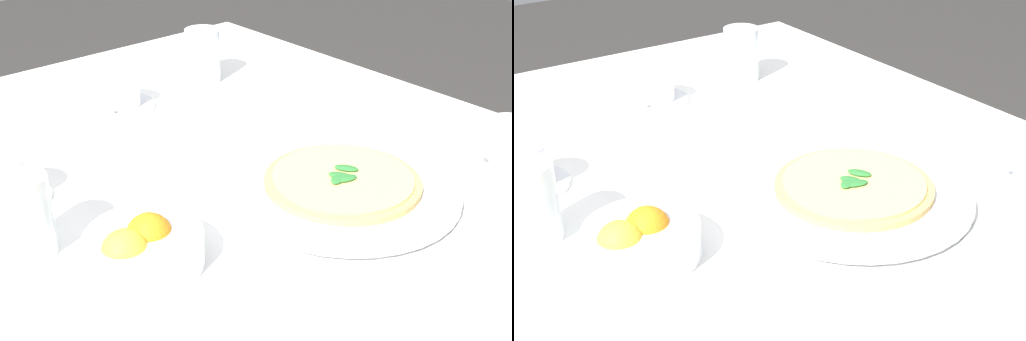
% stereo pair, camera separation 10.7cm
% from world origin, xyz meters
% --- Properties ---
extents(dining_table, '(1.16, 1.16, 0.74)m').
position_xyz_m(dining_table, '(0.00, 0.00, 0.62)').
color(dining_table, white).
rests_on(dining_table, ground_plane).
extents(pizza_plate, '(0.35, 0.35, 0.02)m').
position_xyz_m(pizza_plate, '(0.14, -0.23, 0.75)').
color(pizza_plate, white).
rests_on(pizza_plate, dining_table).
extents(pizza, '(0.23, 0.23, 0.02)m').
position_xyz_m(pizza, '(0.14, -0.23, 0.77)').
color(pizza, '#DBAD60').
rests_on(pizza, pizza_plate).
extents(coffee_cup_far_left, '(0.13, 0.13, 0.07)m').
position_xyz_m(coffee_cup_far_left, '(-0.24, 0.08, 0.77)').
color(coffee_cup_far_left, white).
rests_on(coffee_cup_far_left, dining_table).
extents(coffee_cup_near_right, '(0.13, 0.13, 0.06)m').
position_xyz_m(coffee_cup_near_right, '(0.07, 0.27, 0.77)').
color(coffee_cup_near_right, white).
rests_on(coffee_cup_near_right, dining_table).
extents(coffee_cup_near_left, '(0.13, 0.13, 0.07)m').
position_xyz_m(coffee_cup_near_left, '(0.42, -0.33, 0.77)').
color(coffee_cup_near_left, white).
rests_on(coffee_cup_near_left, dining_table).
extents(water_glass_far_right, '(0.07, 0.07, 0.11)m').
position_xyz_m(water_glass_far_right, '(0.27, 0.28, 0.79)').
color(water_glass_far_right, white).
rests_on(water_glass_far_right, dining_table).
extents(water_glass_left_edge, '(0.06, 0.06, 0.11)m').
position_xyz_m(water_glass_left_edge, '(-0.27, -0.06, 0.79)').
color(water_glass_left_edge, white).
rests_on(water_glass_left_edge, dining_table).
extents(citrus_bowl, '(0.15, 0.15, 0.07)m').
position_xyz_m(citrus_bowl, '(-0.18, -0.18, 0.77)').
color(citrus_bowl, white).
rests_on(citrus_bowl, dining_table).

